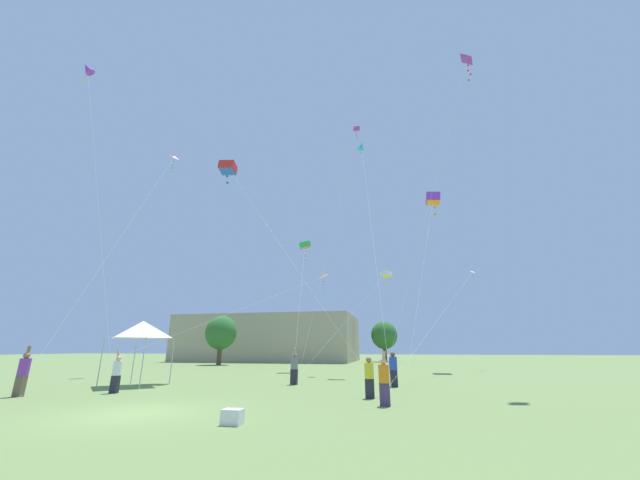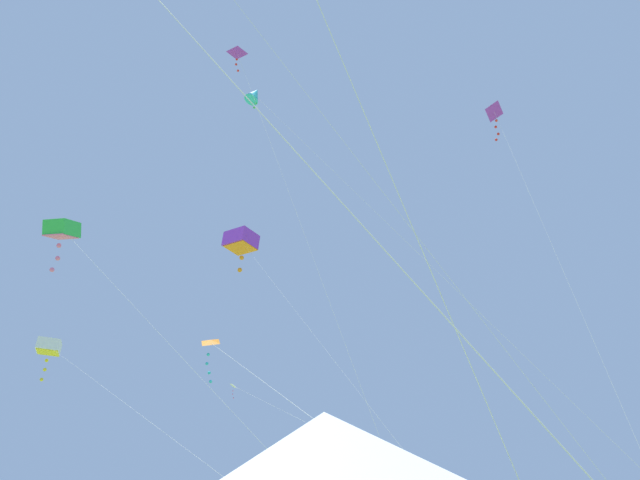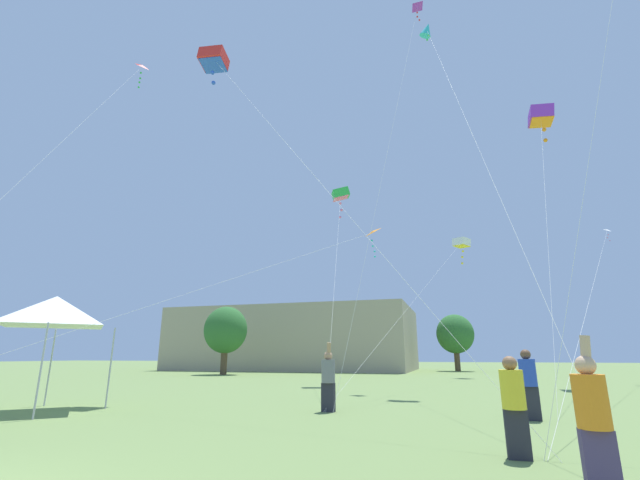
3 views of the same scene
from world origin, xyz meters
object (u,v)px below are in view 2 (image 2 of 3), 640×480
at_px(kite_orange_delta_10, 213,346).
at_px(kite_purple_delta_4, 496,116).
at_px(kite_white_box_3, 49,347).
at_px(festival_tent, 324,456).
at_px(kite_green_box_6, 62,230).
at_px(kite_purple_delta_9, 239,58).
at_px(kite_purple_box_2, 241,241).
at_px(kite_white_delta_5, 244,392).
at_px(kite_cyan_diamond_8, 255,95).

bearing_deg(kite_orange_delta_10, kite_purple_delta_4, -30.74).
relative_size(kite_white_box_3, kite_purple_delta_4, 1.17).
bearing_deg(kite_purple_delta_4, festival_tent, -171.88).
relative_size(kite_green_box_6, kite_purple_delta_9, 0.57).
distance_m(kite_purple_box_2, kite_purple_delta_9, 10.56).
relative_size(kite_purple_box_2, kite_white_box_3, 0.71).
bearing_deg(festival_tent, kite_purple_delta_9, 47.01).
distance_m(kite_white_delta_5, kite_orange_delta_10, 16.63).
distance_m(kite_white_box_3, kite_cyan_diamond_8, 17.27).
height_order(kite_purple_delta_4, kite_green_box_6, kite_purple_delta_4).
bearing_deg(kite_orange_delta_10, kite_green_box_6, 117.62).
distance_m(festival_tent, kite_green_box_6, 17.91).
bearing_deg(kite_purple_box_2, kite_green_box_6, -167.04).
xyz_separation_m(kite_purple_box_2, kite_white_box_3, (-5.36, 8.23, -6.09)).
height_order(kite_green_box_6, kite_cyan_diamond_8, kite_cyan_diamond_8).
relative_size(festival_tent, kite_purple_box_2, 0.20).
height_order(kite_green_box_6, kite_purple_delta_9, kite_purple_delta_9).
height_order(kite_cyan_diamond_8, kite_orange_delta_10, kite_cyan_diamond_8).
bearing_deg(kite_white_delta_5, kite_green_box_6, -163.28).
relative_size(kite_green_box_6, kite_orange_delta_10, 0.84).
height_order(kite_white_delta_5, kite_cyan_diamond_8, kite_cyan_diamond_8).
height_order(kite_white_box_3, kite_purple_delta_9, kite_purple_delta_9).
height_order(festival_tent, kite_purple_box_2, kite_purple_box_2).
xyz_separation_m(kite_purple_box_2, kite_green_box_6, (-12.83, -2.95, -5.09)).
bearing_deg(kite_cyan_diamond_8, kite_white_box_3, 84.79).
bearing_deg(kite_white_delta_5, kite_white_box_3, 143.00).
height_order(festival_tent, kite_white_delta_5, kite_white_delta_5).
distance_m(festival_tent, kite_purple_box_2, 28.94).
bearing_deg(kite_white_delta_5, kite_purple_delta_9, -144.35).
distance_m(festival_tent, kite_white_box_3, 29.93).
distance_m(kite_green_box_6, kite_purple_delta_9, 12.20).
height_order(kite_white_box_3, kite_cyan_diamond_8, kite_cyan_diamond_8).
relative_size(kite_green_box_6, kite_cyan_diamond_8, 0.63).
relative_size(kite_white_delta_5, kite_orange_delta_10, 1.51).
distance_m(kite_purple_delta_9, kite_orange_delta_10, 15.30).
xyz_separation_m(kite_cyan_diamond_8, kite_orange_delta_10, (-3.49, -1.80, -12.65)).
distance_m(kite_white_delta_5, kite_green_box_6, 16.86).
height_order(kite_purple_delta_4, kite_orange_delta_10, kite_purple_delta_4).
bearing_deg(kite_orange_delta_10, festival_tent, -130.74).
xyz_separation_m(kite_purple_box_2, kite_purple_delta_9, (-7.17, -5.54, 5.41)).
relative_size(kite_white_box_3, kite_green_box_6, 1.87).
relative_size(festival_tent, kite_cyan_diamond_8, 0.17).
distance_m(festival_tent, kite_purple_delta_9, 25.28).
bearing_deg(kite_purple_delta_9, kite_white_box_3, 82.51).
xyz_separation_m(kite_purple_delta_4, kite_cyan_diamond_8, (-7.88, 8.56, -0.22)).
bearing_deg(kite_white_box_3, kite_cyan_diamond_8, -95.21).
height_order(kite_cyan_diamond_8, kite_purple_delta_9, kite_purple_delta_9).
height_order(kite_purple_box_2, kite_purple_delta_9, kite_purple_delta_9).
bearing_deg(kite_green_box_6, kite_cyan_diamond_8, -28.10).
relative_size(kite_white_box_3, kite_white_delta_5, 1.04).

